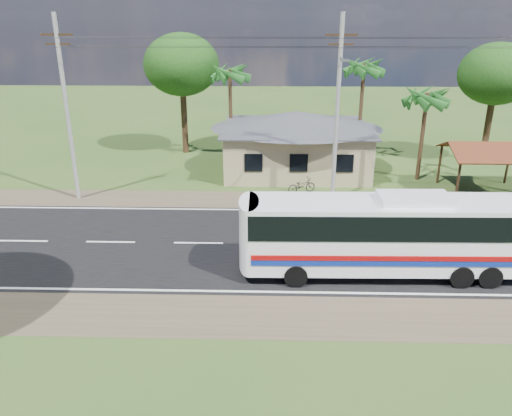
{
  "coord_description": "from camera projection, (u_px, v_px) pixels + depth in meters",
  "views": [
    {
      "loc": [
        -0.94,
        -22.86,
        10.82
      ],
      "look_at": [
        -1.6,
        1.0,
        1.57
      ],
      "focal_mm": 35.0,
      "sensor_mm": 36.0,
      "label": 1
    }
  ],
  "objects": [
    {
      "name": "tree_behind_house",
      "position": [
        182.0,
        65.0,
        39.61
      ],
      "size": [
        6.0,
        6.0,
        9.61
      ],
      "color": "#47301E",
      "rests_on": "ground"
    },
    {
      "name": "waiting_shed",
      "position": [
        488.0,
        151.0,
        31.8
      ],
      "size": [
        5.2,
        4.48,
        3.35
      ],
      "color": "#342412",
      "rests_on": "ground"
    },
    {
      "name": "tree_behind_shed",
      "position": [
        496.0,
        74.0,
        37.28
      ],
      "size": [
        5.6,
        5.6,
        9.02
      ],
      "color": "#47301E",
      "rests_on": "ground"
    },
    {
      "name": "ground",
      "position": [
        287.0,
        244.0,
        25.19
      ],
      "size": [
        120.0,
        120.0,
        0.0
      ],
      "primitive_type": "plane",
      "color": "#304D1B",
      "rests_on": "ground"
    },
    {
      "name": "road",
      "position": [
        287.0,
        244.0,
        25.19
      ],
      "size": [
        120.0,
        16.0,
        0.03
      ],
      "color": "black",
      "rests_on": "ground"
    },
    {
      "name": "palm_far",
      "position": [
        230.0,
        74.0,
        37.8
      ],
      "size": [
        2.8,
        2.8,
        7.7
      ],
      "color": "#47301E",
      "rests_on": "ground"
    },
    {
      "name": "concrete_barrier",
      "position": [
        484.0,
        200.0,
        29.94
      ],
      "size": [
        7.0,
        0.3,
        0.9
      ],
      "primitive_type": "cube",
      "color": "#9E9E99",
      "rests_on": "ground"
    },
    {
      "name": "palm_near",
      "position": [
        427.0,
        97.0,
        33.14
      ],
      "size": [
        2.8,
        2.8,
        6.7
      ],
      "color": "#47301E",
      "rests_on": "ground"
    },
    {
      "name": "coach_bus",
      "position": [
        388.0,
        230.0,
        21.57
      ],
      "size": [
        12.11,
        2.79,
        3.75
      ],
      "rotation": [
        0.0,
        0.0,
        0.02
      ],
      "color": "white",
      "rests_on": "ground"
    },
    {
      "name": "utility_poles",
      "position": [
        332.0,
        108.0,
        29.09
      ],
      "size": [
        32.8,
        2.22,
        11.0
      ],
      "color": "#9E9E99",
      "rests_on": "ground"
    },
    {
      "name": "palm_mid",
      "position": [
        364.0,
        68.0,
        36.9
      ],
      "size": [
        2.8,
        2.8,
        8.2
      ],
      "color": "#47301E",
      "rests_on": "ground"
    },
    {
      "name": "house",
      "position": [
        296.0,
        135.0,
        36.33
      ],
      "size": [
        12.4,
        10.0,
        5.0
      ],
      "color": "tan",
      "rests_on": "ground"
    },
    {
      "name": "motorcycle",
      "position": [
        302.0,
        186.0,
        32.33
      ],
      "size": [
        2.01,
        1.35,
        1.0
      ],
      "primitive_type": "imported",
      "rotation": [
        0.0,
        0.0,
        1.97
      ],
      "color": "black",
      "rests_on": "ground"
    }
  ]
}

